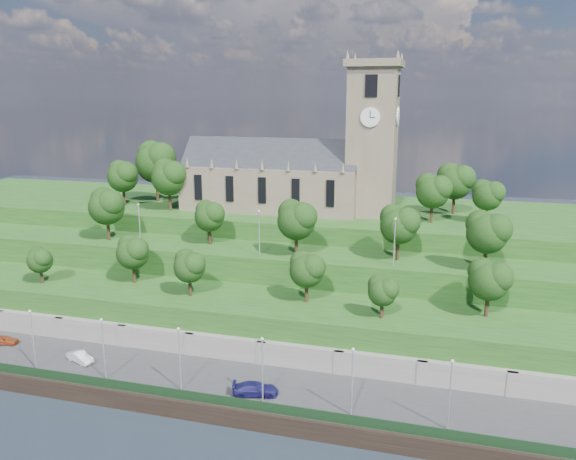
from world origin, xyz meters
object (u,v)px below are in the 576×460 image
(car_right, at_px, (255,389))
(church, at_px, (298,169))
(car_left, at_px, (5,340))
(car_middle, at_px, (80,357))

(car_right, bearing_deg, church, -7.16)
(car_left, bearing_deg, car_right, -105.20)
(church, xyz_separation_m, car_left, (-31.74, -38.63, -19.91))
(church, xyz_separation_m, car_right, (5.94, -42.25, -19.76))
(car_right, bearing_deg, car_middle, 70.66)
(church, distance_m, car_left, 53.81)
(car_middle, distance_m, car_right, 24.50)
(church, bearing_deg, car_middle, -114.57)
(car_left, bearing_deg, car_middle, -107.61)
(church, height_order, car_right, church)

